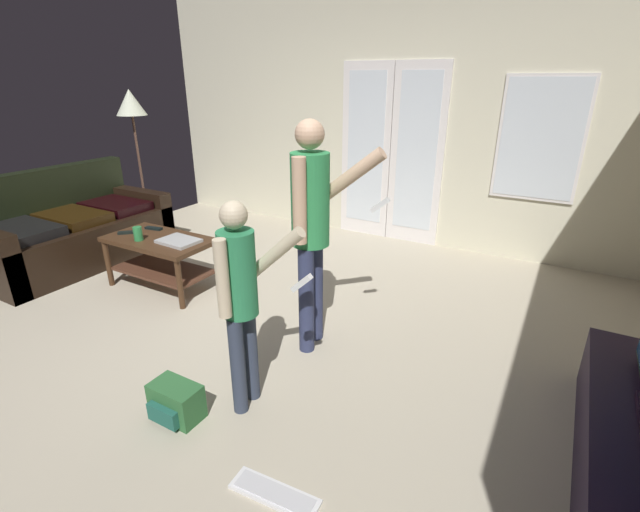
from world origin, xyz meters
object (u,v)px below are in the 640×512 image
(tv_stand, at_px, (637,459))
(person_child, at_px, (241,291))
(floor_lamp, at_px, (131,109))
(laptop_closed, at_px, (179,241))
(coffee_table, at_px, (161,252))
(person_adult, at_px, (312,219))
(backpack, at_px, (176,402))
(dvd_remote_slim, at_px, (154,228))
(leather_couch, at_px, (72,233))
(tv_remote_black, at_px, (128,232))
(loose_keyboard, at_px, (275,494))
(cup_near_edge, at_px, (138,234))

(tv_stand, height_order, person_child, person_child)
(tv_stand, bearing_deg, person_child, -168.13)
(floor_lamp, height_order, laptop_closed, floor_lamp)
(coffee_table, relative_size, tv_stand, 0.59)
(laptop_closed, bearing_deg, tv_stand, -5.33)
(floor_lamp, bearing_deg, person_adult, -22.10)
(person_child, height_order, backpack, person_child)
(person_adult, distance_m, backpack, 1.38)
(backpack, height_order, dvd_remote_slim, dvd_remote_slim)
(person_adult, distance_m, laptop_closed, 1.53)
(leather_couch, relative_size, floor_lamp, 1.08)
(leather_couch, bearing_deg, laptop_closed, 0.81)
(floor_lamp, height_order, tv_remote_black, floor_lamp)
(coffee_table, xyz_separation_m, dvd_remote_slim, (-0.23, 0.15, 0.14))
(person_adult, distance_m, loose_keyboard, 1.60)
(person_child, height_order, floor_lamp, floor_lamp)
(leather_couch, relative_size, backpack, 6.19)
(coffee_table, bearing_deg, dvd_remote_slim, 147.44)
(person_child, bearing_deg, floor_lamp, 147.73)
(person_child, relative_size, laptop_closed, 3.65)
(loose_keyboard, relative_size, tv_remote_black, 2.63)
(tv_stand, bearing_deg, tv_remote_black, 173.82)
(tv_remote_black, bearing_deg, backpack, -75.73)
(floor_lamp, xyz_separation_m, loose_keyboard, (3.83, -2.55, -1.45))
(tv_stand, relative_size, tv_remote_black, 9.84)
(backpack, height_order, cup_near_edge, cup_near_edge)
(cup_near_edge, bearing_deg, tv_remote_black, 163.10)
(person_adult, relative_size, dvd_remote_slim, 9.34)
(laptop_closed, bearing_deg, tv_remote_black, -170.94)
(leather_couch, distance_m, coffee_table, 1.31)
(person_adult, bearing_deg, laptop_closed, 174.07)
(leather_couch, xyz_separation_m, coffee_table, (1.31, 0.01, 0.04))
(loose_keyboard, bearing_deg, person_adult, 112.55)
(laptop_closed, bearing_deg, coffee_table, -175.33)
(laptop_closed, bearing_deg, floor_lamp, 150.42)
(backpack, distance_m, laptop_closed, 1.71)
(person_child, relative_size, tv_remote_black, 7.34)
(loose_keyboard, xyz_separation_m, dvd_remote_slim, (-2.42, 1.49, 0.48))
(leather_couch, relative_size, loose_keyboard, 4.07)
(person_child, relative_size, loose_keyboard, 2.79)
(floor_lamp, xyz_separation_m, tv_remote_black, (1.30, -1.27, -0.98))
(laptop_closed, bearing_deg, person_child, -28.95)
(tv_stand, xyz_separation_m, floor_lamp, (-5.27, 1.70, 1.27))
(coffee_table, relative_size, dvd_remote_slim, 5.82)
(cup_near_edge, bearing_deg, floor_lamp, 138.94)
(leather_couch, bearing_deg, tv_stand, -5.45)
(cup_near_edge, bearing_deg, person_adult, -0.48)
(leather_couch, xyz_separation_m, cup_near_edge, (1.21, -0.11, 0.23))
(floor_lamp, height_order, loose_keyboard, floor_lamp)
(dvd_remote_slim, bearing_deg, tv_stand, -19.89)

